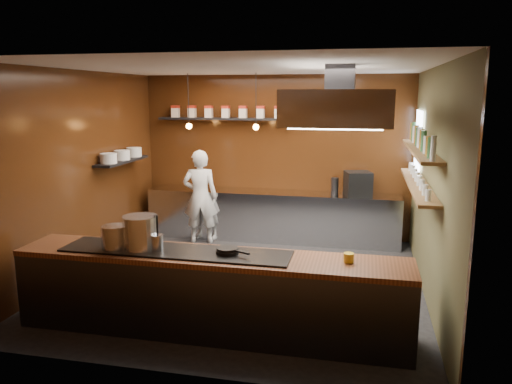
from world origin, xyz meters
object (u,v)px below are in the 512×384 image
(chef, at_px, (200,197))
(stockpot_small, at_px, (114,237))
(espresso_machine, at_px, (358,184))
(extractor_hood, at_px, (339,106))
(stockpot_large, at_px, (140,233))

(chef, bearing_deg, stockpot_small, 80.25)
(stockpot_small, height_order, espresso_machine, espresso_machine)
(extractor_hood, xyz_separation_m, stockpot_large, (-2.09, -1.24, -1.37))
(extractor_hood, bearing_deg, espresso_machine, 84.79)
(stockpot_large, distance_m, chef, 3.39)
(stockpot_large, height_order, chef, chef)
(stockpot_small, bearing_deg, stockpot_large, 9.81)
(extractor_hood, distance_m, stockpot_large, 2.79)
(stockpot_small, distance_m, chef, 3.42)
(extractor_hood, height_order, stockpot_small, extractor_hood)
(chef, bearing_deg, extractor_hood, 128.07)
(espresso_machine, distance_m, chef, 2.80)
(extractor_hood, height_order, espresso_machine, extractor_hood)
(stockpot_large, height_order, espresso_machine, espresso_machine)
(stockpot_large, xyz_separation_m, espresso_machine, (2.32, 3.77, -0.02))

